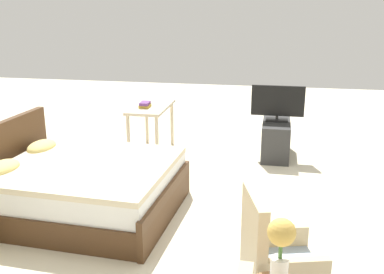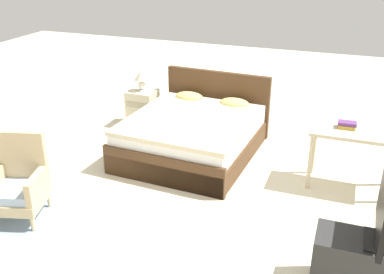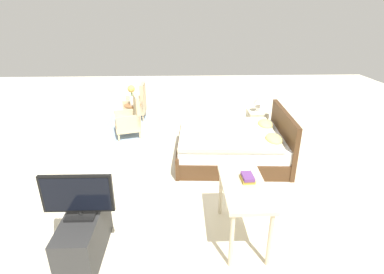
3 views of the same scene
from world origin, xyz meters
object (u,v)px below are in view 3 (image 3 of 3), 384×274
bed (233,145)px  table_lamp (258,102)px  tv_stand (85,236)px  book_stack (248,178)px  tv_flatscreen (77,196)px  armchair_by_window_right (130,120)px  armchair_by_window_left (137,104)px  nightstand (256,124)px  flower_vase (132,93)px  side_table (133,113)px  vanity_desk (244,194)px

bed → table_lamp: (-1.15, 0.71, 0.50)m
tv_stand → book_stack: (-0.35, 1.92, 0.51)m
table_lamp → tv_flatscreen: tv_flatscreen is taller
armchair_by_window_right → tv_flatscreen: 3.61m
bed → table_lamp: 1.44m
armchair_by_window_left → table_lamp: (1.26, 2.83, 0.41)m
bed → armchair_by_window_left: bearing=-138.7°
bed → nightstand: 1.35m
table_lamp → flower_vase: bearing=-103.3°
bed → armchair_by_window_right: (-1.24, -2.12, 0.08)m
tv_flatscreen → tv_stand: bearing=179.4°
side_table → armchair_by_window_right: bearing=1.3°
flower_vase → side_table: bearing=-45.0°
side_table → nightstand: (0.67, 2.85, -0.06)m
armchair_by_window_left → side_table: 0.59m
armchair_by_window_right → table_lamp: bearing=88.1°
side_table → tv_stand: side_table is taller
bed → side_table: bed is taller
armchair_by_window_right → tv_flatscreen: tv_flatscreen is taller
armchair_by_window_right → nightstand: armchair_by_window_right is taller
flower_vase → tv_flatscreen: tv_flatscreen is taller
armchair_by_window_left → table_lamp: bearing=66.0°
flower_vase → tv_flatscreen: size_ratio=0.62×
armchair_by_window_right → book_stack: bearing=31.0°
bed → armchair_by_window_left: 3.21m
side_table → flower_vase: flower_vase is taller
side_table → vanity_desk: (3.93, 1.90, 0.28)m
flower_vase → vanity_desk: (3.93, 1.90, -0.21)m
side_table → tv_stand: (4.16, 0.04, -0.08)m
bed → armchair_by_window_right: size_ratio=2.26×
side_table → vanity_desk: vanity_desk is taller
side_table → tv_flatscreen: (4.16, 0.04, 0.46)m
side_table → armchair_by_window_left: bearing=178.6°
armchair_by_window_left → book_stack: armchair_by_window_left is taller
armchair_by_window_right → side_table: 0.58m
tv_flatscreen → vanity_desk: (-0.24, 1.86, -0.18)m
armchair_by_window_right → nightstand: bearing=88.1°
side_table → nightstand: nightstand is taller
table_lamp → vanity_desk: 3.39m
side_table → tv_flatscreen: 4.19m
bed → tv_stand: 3.15m
table_lamp → tv_stand: bearing=-38.8°
side_table → tv_stand: bearing=0.5°
tv_flatscreen → armchair_by_window_right: bearing=-179.6°
book_stack → nightstand: bearing=164.2°
armchair_by_window_left → nightstand: bearing=66.0°
nightstand → armchair_by_window_left: bearing=-114.0°
armchair_by_window_right → tv_stand: (3.59, 0.02, -0.11)m
flower_vase → tv_stand: 4.20m
tv_stand → tv_flatscreen: (0.00, -0.00, 0.54)m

